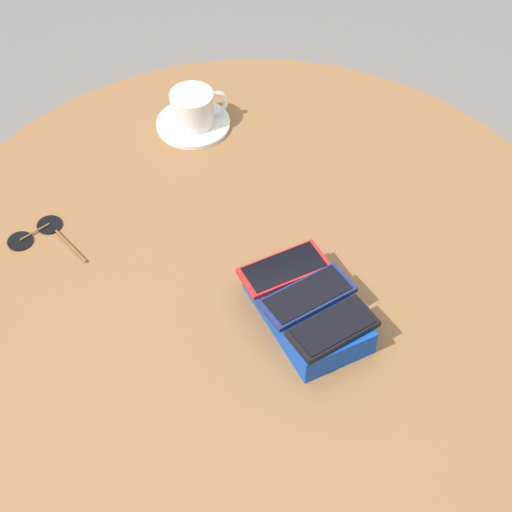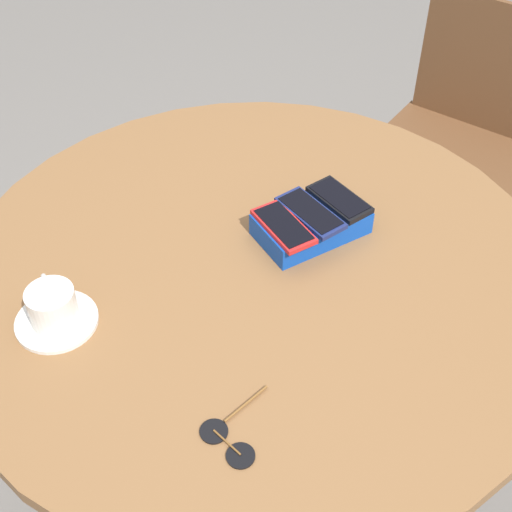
{
  "view_description": "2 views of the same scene",
  "coord_description": "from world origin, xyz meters",
  "px_view_note": "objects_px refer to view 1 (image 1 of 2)",
  "views": [
    {
      "loc": [
        -0.85,
        0.25,
        1.83
      ],
      "look_at": [
        0.0,
        0.0,
        0.81
      ],
      "focal_mm": 60.0,
      "sensor_mm": 36.0,
      "label": 1
    },
    {
      "loc": [
        0.31,
        0.86,
        1.69
      ],
      "look_at": [
        0.0,
        0.0,
        0.81
      ],
      "focal_mm": 50.0,
      "sensor_mm": 36.0,
      "label": 2
    }
  ],
  "objects_px": {
    "phone_black": "(333,328)",
    "round_table": "(256,306)",
    "phone_navy": "(308,296)",
    "phone_red": "(284,269)",
    "sunglasses": "(39,234)",
    "saucer": "(193,124)",
    "phone_box": "(307,309)",
    "coffee_cup": "(193,108)"
  },
  "relations": [
    {
      "from": "phone_black",
      "to": "coffee_cup",
      "type": "relative_size",
      "value": 1.26
    },
    {
      "from": "sunglasses",
      "to": "saucer",
      "type": "bearing_deg",
      "value": -57.19
    },
    {
      "from": "phone_box",
      "to": "phone_navy",
      "type": "xyz_separation_m",
      "value": [
        0.0,
        0.0,
        0.03
      ]
    },
    {
      "from": "round_table",
      "to": "saucer",
      "type": "distance_m",
      "value": 0.38
    },
    {
      "from": "phone_red",
      "to": "saucer",
      "type": "height_order",
      "value": "phone_red"
    },
    {
      "from": "phone_black",
      "to": "saucer",
      "type": "distance_m",
      "value": 0.55
    },
    {
      "from": "phone_box",
      "to": "saucer",
      "type": "relative_size",
      "value": 1.59
    },
    {
      "from": "phone_red",
      "to": "saucer",
      "type": "bearing_deg",
      "value": 5.87
    },
    {
      "from": "round_table",
      "to": "sunglasses",
      "type": "height_order",
      "value": "sunglasses"
    },
    {
      "from": "coffee_cup",
      "to": "sunglasses",
      "type": "distance_m",
      "value": 0.37
    },
    {
      "from": "round_table",
      "to": "phone_black",
      "type": "height_order",
      "value": "phone_black"
    },
    {
      "from": "phone_navy",
      "to": "phone_red",
      "type": "distance_m",
      "value": 0.06
    },
    {
      "from": "phone_black",
      "to": "coffee_cup",
      "type": "height_order",
      "value": "coffee_cup"
    },
    {
      "from": "phone_red",
      "to": "sunglasses",
      "type": "distance_m",
      "value": 0.42
    },
    {
      "from": "phone_box",
      "to": "phone_navy",
      "type": "relative_size",
      "value": 1.44
    },
    {
      "from": "phone_black",
      "to": "saucer",
      "type": "height_order",
      "value": "phone_black"
    },
    {
      "from": "phone_box",
      "to": "phone_red",
      "type": "distance_m",
      "value": 0.07
    },
    {
      "from": "round_table",
      "to": "coffee_cup",
      "type": "height_order",
      "value": "coffee_cup"
    },
    {
      "from": "phone_red",
      "to": "round_table",
      "type": "bearing_deg",
      "value": 22.57
    },
    {
      "from": "phone_box",
      "to": "sunglasses",
      "type": "distance_m",
      "value": 0.47
    },
    {
      "from": "phone_red",
      "to": "coffee_cup",
      "type": "xyz_separation_m",
      "value": [
        0.42,
        0.04,
        -0.01
      ]
    },
    {
      "from": "coffee_cup",
      "to": "sunglasses",
      "type": "height_order",
      "value": "coffee_cup"
    },
    {
      "from": "phone_box",
      "to": "phone_red",
      "type": "height_order",
      "value": "phone_red"
    },
    {
      "from": "phone_black",
      "to": "coffee_cup",
      "type": "bearing_deg",
      "value": 7.77
    },
    {
      "from": "round_table",
      "to": "phone_navy",
      "type": "relative_size",
      "value": 7.22
    },
    {
      "from": "phone_box",
      "to": "phone_black",
      "type": "xyz_separation_m",
      "value": [
        -0.06,
        -0.02,
        0.03
      ]
    },
    {
      "from": "round_table",
      "to": "phone_black",
      "type": "bearing_deg",
      "value": -162.45
    },
    {
      "from": "phone_navy",
      "to": "coffee_cup",
      "type": "xyz_separation_m",
      "value": [
        0.48,
        0.06,
        -0.01
      ]
    },
    {
      "from": "phone_navy",
      "to": "sunglasses",
      "type": "xyz_separation_m",
      "value": [
        0.28,
        0.37,
        -0.05
      ]
    },
    {
      "from": "coffee_cup",
      "to": "phone_red",
      "type": "bearing_deg",
      "value": -174.46
    },
    {
      "from": "phone_black",
      "to": "round_table",
      "type": "bearing_deg",
      "value": 17.55
    },
    {
      "from": "phone_black",
      "to": "saucer",
      "type": "bearing_deg",
      "value": 8.01
    },
    {
      "from": "saucer",
      "to": "sunglasses",
      "type": "height_order",
      "value": "saucer"
    },
    {
      "from": "round_table",
      "to": "phone_red",
      "type": "bearing_deg",
      "value": -157.43
    },
    {
      "from": "phone_black",
      "to": "sunglasses",
      "type": "relative_size",
      "value": 1.14
    },
    {
      "from": "round_table",
      "to": "phone_red",
      "type": "xyz_separation_m",
      "value": [
        -0.06,
        -0.03,
        0.16
      ]
    },
    {
      "from": "phone_navy",
      "to": "sunglasses",
      "type": "bearing_deg",
      "value": 52.6
    },
    {
      "from": "phone_box",
      "to": "phone_black",
      "type": "distance_m",
      "value": 0.07
    },
    {
      "from": "phone_black",
      "to": "phone_navy",
      "type": "bearing_deg",
      "value": 13.53
    },
    {
      "from": "phone_box",
      "to": "phone_black",
      "type": "relative_size",
      "value": 1.58
    },
    {
      "from": "phone_red",
      "to": "coffee_cup",
      "type": "height_order",
      "value": "coffee_cup"
    },
    {
      "from": "sunglasses",
      "to": "phone_navy",
      "type": "bearing_deg",
      "value": -127.4
    }
  ]
}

